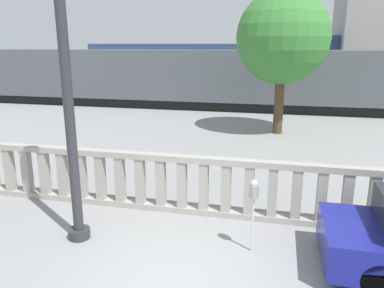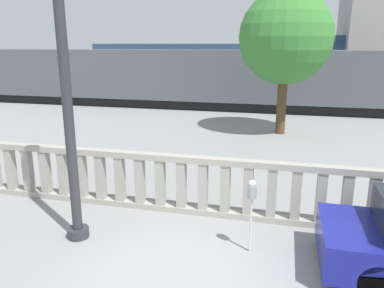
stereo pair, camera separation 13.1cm
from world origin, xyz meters
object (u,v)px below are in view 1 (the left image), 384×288
(lamppost, at_px, (66,81))
(train_far, at_px, (216,67))
(train_near, at_px, (191,78))
(parking_meter, at_px, (254,195))
(tree_left, at_px, (283,38))

(lamppost, height_order, train_far, lamppost)
(train_near, distance_m, train_far, 8.78)
(parking_meter, bearing_deg, train_near, 107.30)
(lamppost, bearing_deg, parking_meter, 5.04)
(lamppost, xyz_separation_m, tree_left, (3.73, 10.40, 0.91))
(parking_meter, height_order, train_near, train_near)
(parking_meter, bearing_deg, lamppost, -174.96)
(lamppost, relative_size, parking_meter, 4.08)
(lamppost, bearing_deg, train_near, 95.52)
(parking_meter, relative_size, tree_left, 0.24)
(parking_meter, relative_size, train_near, 0.05)
(lamppost, distance_m, train_far, 25.14)
(train_near, distance_m, tree_left, 8.24)
(train_far, bearing_deg, train_near, -90.02)
(parking_meter, xyz_separation_m, train_near, (-4.98, 15.99, 0.69))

